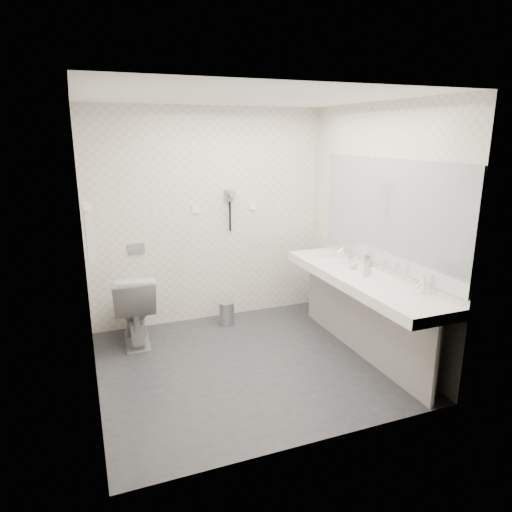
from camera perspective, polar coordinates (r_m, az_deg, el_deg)
name	(u,v)px	position (r m, az deg, el deg)	size (l,w,h in m)	color
floor	(247,364)	(4.66, -1.08, -13.19)	(2.80, 2.80, 0.00)	#2D2E33
ceiling	(246,97)	(4.12, -1.26, 19.12)	(2.80, 2.80, 0.00)	white
wall_back	(209,217)	(5.44, -5.90, 4.82)	(2.80, 2.80, 0.00)	white
wall_front	(314,282)	(3.08, 7.22, -3.17)	(2.80, 2.80, 0.00)	white
wall_left	(85,255)	(3.98, -20.46, 0.17)	(2.60, 2.60, 0.00)	white
wall_right	(375,229)	(4.87, 14.52, 3.23)	(2.60, 2.60, 0.00)	white
vanity_counter	(360,280)	(4.67, 12.83, -2.88)	(0.55, 2.20, 0.10)	white
vanity_panel	(360,319)	(4.83, 12.79, -7.65)	(0.03, 2.15, 0.75)	#9A9692
vanity_post_near	(436,365)	(4.11, 21.37, -12.50)	(0.06, 0.06, 0.75)	silver
vanity_post_far	(314,288)	(5.67, 7.21, -3.93)	(0.06, 0.06, 0.75)	silver
mirror	(387,213)	(4.67, 15.95, 5.14)	(0.02, 2.20, 1.05)	#B2BCC6
basin_near	(404,297)	(4.17, 17.83, -4.92)	(0.40, 0.31, 0.05)	white
basin_far	(328,260)	(5.19, 8.87, -0.49)	(0.40, 0.31, 0.05)	white
faucet_near	(423,285)	(4.26, 19.97, -3.39)	(0.04, 0.04, 0.15)	silver
faucet_far	(343,251)	(5.26, 10.75, 0.67)	(0.04, 0.04, 0.15)	silver
soap_bottle_a	(368,269)	(4.67, 13.67, -1.62)	(0.05, 0.05, 0.10)	white
soap_bottle_b	(353,264)	(4.83, 11.98, -1.01)	(0.08, 0.08, 0.10)	white
soap_bottle_c	(365,271)	(4.58, 13.36, -1.78)	(0.05, 0.05, 0.13)	white
glass_left	(367,261)	(4.95, 13.64, -0.63)	(0.06, 0.06, 0.11)	silver
glass_right	(352,259)	(5.00, 11.84, -0.33)	(0.07, 0.07, 0.12)	silver
toilet	(134,307)	(5.13, -14.87, -6.16)	(0.44, 0.78, 0.79)	white
flush_plate	(136,249)	(5.33, -14.61, 0.89)	(0.18, 0.02, 0.12)	#B2B5BA
pedal_bin	(226,314)	(5.51, -3.68, -7.14)	(0.19, 0.19, 0.26)	#B2B5BA
bin_lid	(226,303)	(5.46, -3.70, -5.81)	(0.19, 0.19, 0.01)	#B2B5BA
towel_rail	(86,208)	(4.46, -20.34, 5.65)	(0.02, 0.02, 0.62)	silver
towel_near	(90,234)	(4.36, -19.90, 2.54)	(0.07, 0.24, 0.48)	white
towel_far	(89,228)	(4.64, -20.02, 3.23)	(0.07, 0.24, 0.48)	white
dryer_cradle	(229,195)	(5.44, -3.33, 7.54)	(0.10, 0.04, 0.14)	gray
dryer_barrel	(231,193)	(5.37, -3.10, 7.77)	(0.08, 0.08, 0.14)	gray
dryer_cord	(230,216)	(5.46, -3.24, 4.92)	(0.02, 0.02, 0.35)	black
switch_plate_a	(196,210)	(5.37, -7.44, 5.73)	(0.09, 0.02, 0.09)	white
switch_plate_b	(253,206)	(5.58, -0.41, 6.19)	(0.09, 0.02, 0.09)	white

